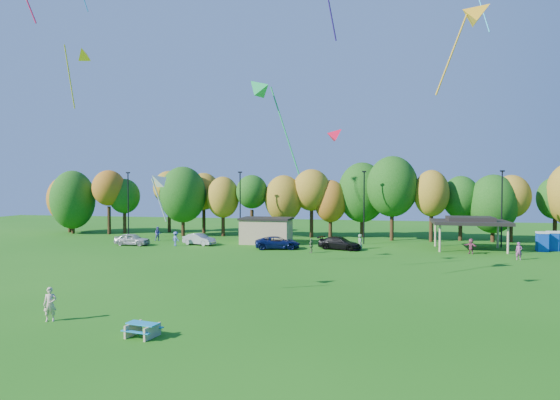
% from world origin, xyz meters
% --- Properties ---
extents(ground, '(160.00, 160.00, 0.00)m').
position_xyz_m(ground, '(0.00, 0.00, 0.00)').
color(ground, '#19600F').
rests_on(ground, ground).
extents(tree_line, '(93.57, 10.55, 11.15)m').
position_xyz_m(tree_line, '(-1.03, 45.51, 5.91)').
color(tree_line, black).
rests_on(tree_line, ground).
extents(lamp_posts, '(64.50, 0.25, 9.09)m').
position_xyz_m(lamp_posts, '(2.00, 40.00, 4.90)').
color(lamp_posts, black).
rests_on(lamp_posts, ground).
extents(utility_building, '(6.30, 4.30, 3.25)m').
position_xyz_m(utility_building, '(-10.00, 38.00, 1.64)').
color(utility_building, tan).
rests_on(utility_building, ground).
extents(pavilion, '(8.20, 6.20, 3.77)m').
position_xyz_m(pavilion, '(14.00, 37.00, 3.23)').
color(pavilion, tan).
rests_on(pavilion, ground).
extents(porta_potties, '(3.75, 2.26, 2.18)m').
position_xyz_m(porta_potties, '(22.97, 37.97, 1.10)').
color(porta_potties, '#0D3AAB').
rests_on(porta_potties, ground).
extents(picnic_table, '(1.81, 1.59, 0.69)m').
position_xyz_m(picnic_table, '(-7.17, -0.13, 0.40)').
color(picnic_table, tan).
rests_on(picnic_table, ground).
extents(kite_flyer, '(0.81, 0.69, 1.88)m').
position_xyz_m(kite_flyer, '(-13.47, 1.38, 0.94)').
color(kite_flyer, beige).
rests_on(kite_flyer, ground).
extents(car_a, '(4.32, 1.81, 1.46)m').
position_xyz_m(car_a, '(-25.58, 32.85, 0.73)').
color(car_a, '#B8B8B8').
rests_on(car_a, ground).
extents(car_b, '(4.46, 2.70, 1.39)m').
position_xyz_m(car_b, '(-17.71, 34.86, 0.69)').
color(car_b, '#AAA9AF').
rests_on(car_b, ground).
extents(car_c, '(5.57, 3.46, 1.44)m').
position_xyz_m(car_c, '(-7.52, 33.21, 0.72)').
color(car_c, '#0C174A').
rests_on(car_c, ground).
extents(car_d, '(5.34, 3.33, 1.44)m').
position_xyz_m(car_d, '(-0.49, 34.22, 0.72)').
color(car_d, black).
rests_on(car_d, ground).
extents(far_person_0, '(0.75, 0.95, 1.71)m').
position_xyz_m(far_person_0, '(1.77, 35.21, 0.86)').
color(far_person_0, '#689062').
rests_on(far_person_0, ground).
extents(far_person_1, '(1.29, 1.11, 1.73)m').
position_xyz_m(far_person_1, '(-20.12, 33.34, 0.87)').
color(far_person_1, '#4E67AC').
rests_on(far_person_1, ground).
extents(far_person_2, '(0.63, 1.00, 1.59)m').
position_xyz_m(far_person_2, '(-3.26, 30.85, 0.80)').
color(far_person_2, '#637B4B').
rests_on(far_person_2, ground).
extents(far_person_3, '(1.44, 1.43, 1.66)m').
position_xyz_m(far_person_3, '(13.59, 33.62, 0.83)').
color(far_person_3, '#8A3955').
rests_on(far_person_3, ground).
extents(far_person_4, '(1.13, 1.07, 1.84)m').
position_xyz_m(far_person_4, '(-24.60, 37.87, 0.92)').
color(far_person_4, '#554EAD').
rests_on(far_person_4, ground).
extents(far_person_5, '(0.64, 0.43, 1.74)m').
position_xyz_m(far_person_5, '(17.55, 30.22, 0.87)').
color(far_person_5, '#9D4A88').
rests_on(far_person_5, ground).
extents(kite_1, '(1.69, 2.14, 3.50)m').
position_xyz_m(kite_1, '(-10.32, 8.17, 7.82)').
color(kite_1, silver).
extents(kite_7, '(4.42, 2.12, 7.49)m').
position_xyz_m(kite_7, '(-4.75, 13.22, 14.64)').
color(kite_7, green).
extents(kite_8, '(1.44, 1.20, 1.27)m').
position_xyz_m(kite_8, '(1.49, 9.57, 10.78)').
color(kite_8, '#FB0D31').
extents(kite_9, '(3.37, 1.47, 5.59)m').
position_xyz_m(kite_9, '(9.70, 7.50, 17.24)').
color(kite_9, gold).
extents(kite_10, '(1.51, 3.28, 5.43)m').
position_xyz_m(kite_10, '(-19.86, 14.50, 18.23)').
color(kite_10, yellow).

